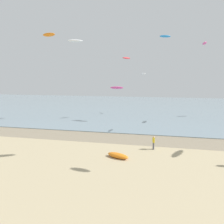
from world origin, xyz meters
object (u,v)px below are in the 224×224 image
at_px(person_by_waterline, 154,142).
at_px(kite_aloft_6, 126,58).
at_px(kite_aloft_0, 143,74).
at_px(kite_aloft_7, 49,35).
at_px(kite_aloft_1, 165,36).
at_px(grounded_kite, 118,156).
at_px(kite_aloft_3, 205,43).
at_px(kite_aloft_4, 75,41).
at_px(kite_aloft_11, 117,88).

xyz_separation_m(person_by_waterline, kite_aloft_6, (-6.85, 20.89, 12.11)).
xyz_separation_m(kite_aloft_0, kite_aloft_7, (-15.26, -17.80, 6.56)).
xyz_separation_m(kite_aloft_0, kite_aloft_1, (4.88, -8.61, 7.11)).
bearing_deg(kite_aloft_7, grounded_kite, 151.16).
xyz_separation_m(kite_aloft_0, kite_aloft_6, (-3.00, -7.23, 3.20)).
xyz_separation_m(kite_aloft_3, kite_aloft_6, (-13.99, 9.21, -1.22)).
distance_m(kite_aloft_0, kite_aloft_4, 18.20).
height_order(grounded_kite, kite_aloft_11, kite_aloft_11).
height_order(grounded_kite, kite_aloft_3, kite_aloft_3).
distance_m(grounded_kite, kite_aloft_0, 33.43).
relative_size(grounded_kite, kite_aloft_11, 0.98).
bearing_deg(kite_aloft_7, kite_aloft_1, -141.53).
bearing_deg(kite_aloft_1, grounded_kite, 57.80).
distance_m(person_by_waterline, kite_aloft_11, 19.39).
xyz_separation_m(grounded_kite, kite_aloft_6, (-3.12, 24.80, 12.76)).
distance_m(kite_aloft_3, kite_aloft_7, 26.37).
distance_m(grounded_kite, kite_aloft_1, 29.14).
bearing_deg(kite_aloft_6, kite_aloft_7, -12.49).
xyz_separation_m(person_by_waterline, kite_aloft_3, (7.15, 11.67, 13.33)).
height_order(kite_aloft_4, kite_aloft_7, kite_aloft_7).
distance_m(kite_aloft_7, kite_aloft_11, 15.86).
height_order(kite_aloft_1, kite_aloft_3, kite_aloft_1).
relative_size(kite_aloft_4, kite_aloft_11, 1.17).
distance_m(kite_aloft_4, kite_aloft_7, 7.47).
height_order(person_by_waterline, kite_aloft_7, kite_aloft_7).
bearing_deg(kite_aloft_7, kite_aloft_4, -91.58).
height_order(kite_aloft_3, kite_aloft_11, kite_aloft_3).
bearing_deg(grounded_kite, kite_aloft_7, 160.32).
relative_size(person_by_waterline, kite_aloft_0, 0.88).
distance_m(grounded_kite, kite_aloft_7, 26.44).
distance_m(kite_aloft_0, kite_aloft_11, 12.62).
relative_size(person_by_waterline, grounded_kite, 0.64).
bearing_deg(kite_aloft_11, kite_aloft_0, 73.47).
xyz_separation_m(person_by_waterline, kite_aloft_1, (1.03, 19.50, 16.02)).
relative_size(grounded_kite, kite_aloft_7, 0.98).
bearing_deg(kite_aloft_6, kite_aloft_11, 20.84).
relative_size(kite_aloft_4, kite_aloft_6, 1.46).
bearing_deg(kite_aloft_0, kite_aloft_6, 118.57).
distance_m(kite_aloft_1, kite_aloft_6, 8.90).
bearing_deg(kite_aloft_7, kite_aloft_11, -136.42).
distance_m(person_by_waterline, kite_aloft_0, 29.75).
distance_m(person_by_waterline, kite_aloft_3, 19.11).
xyz_separation_m(kite_aloft_1, kite_aloft_11, (-9.10, -2.91, -10.05)).
bearing_deg(kite_aloft_11, kite_aloft_1, 21.33).
bearing_deg(kite_aloft_0, grounded_kite, 141.32).
xyz_separation_m(kite_aloft_6, kite_aloft_7, (-12.26, -10.57, 3.37)).
xyz_separation_m(kite_aloft_4, kite_aloft_11, (9.03, -0.93, -9.52)).
bearing_deg(person_by_waterline, grounded_kite, -133.62).
height_order(kite_aloft_4, kite_aloft_6, kite_aloft_4).
height_order(kite_aloft_1, kite_aloft_6, kite_aloft_1).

